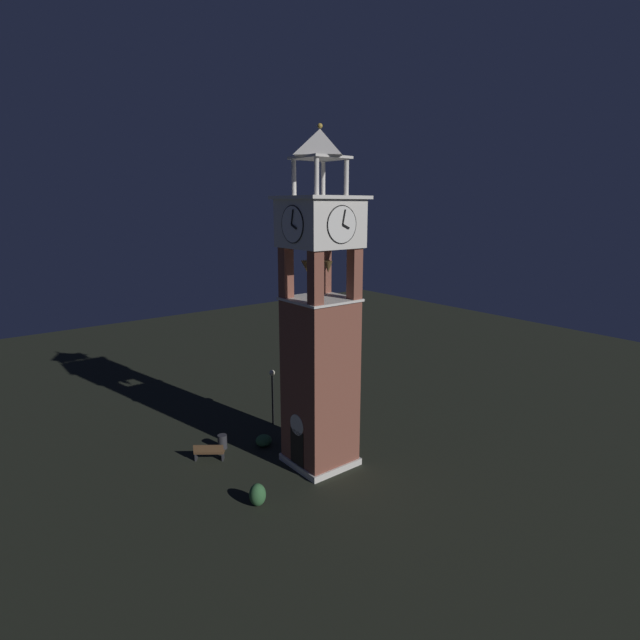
{
  "coord_description": "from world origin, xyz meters",
  "views": [
    {
      "loc": [
        19.25,
        -15.07,
        13.39
      ],
      "look_at": [
        0.0,
        0.0,
        7.79
      ],
      "focal_mm": 28.21,
      "sensor_mm": 36.0,
      "label": 1
    }
  ],
  "objects_px": {
    "park_bench": "(209,452)",
    "lamp_post": "(272,386)",
    "clock_tower": "(320,335)",
    "trash_bin": "(222,442)"
  },
  "relations": [
    {
      "from": "park_bench",
      "to": "clock_tower",
      "type": "bearing_deg",
      "value": 50.22
    },
    {
      "from": "clock_tower",
      "to": "trash_bin",
      "type": "height_order",
      "value": "clock_tower"
    },
    {
      "from": "lamp_post",
      "to": "park_bench",
      "type": "bearing_deg",
      "value": -71.47
    },
    {
      "from": "lamp_post",
      "to": "trash_bin",
      "type": "relative_size",
      "value": 4.45
    },
    {
      "from": "park_bench",
      "to": "lamp_post",
      "type": "xyz_separation_m",
      "value": [
        -1.74,
        5.19,
        2.01
      ]
    },
    {
      "from": "clock_tower",
      "to": "lamp_post",
      "type": "relative_size",
      "value": 4.79
    },
    {
      "from": "park_bench",
      "to": "lamp_post",
      "type": "relative_size",
      "value": 0.43
    },
    {
      "from": "park_bench",
      "to": "trash_bin",
      "type": "xyz_separation_m",
      "value": [
        -0.8,
        1.2,
        -0.08
      ]
    },
    {
      "from": "clock_tower",
      "to": "park_bench",
      "type": "bearing_deg",
      "value": -129.78
    },
    {
      "from": "park_bench",
      "to": "trash_bin",
      "type": "bearing_deg",
      "value": 123.79
    }
  ]
}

